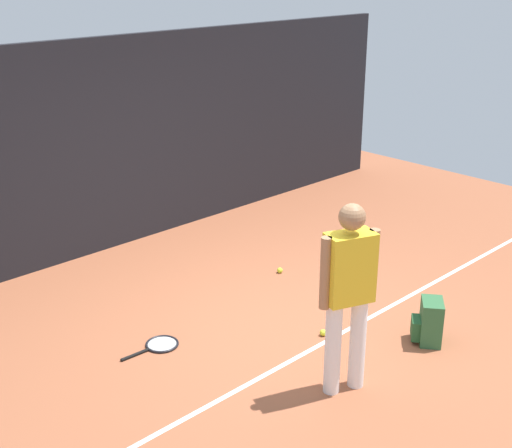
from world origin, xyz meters
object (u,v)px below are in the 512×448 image
object	(u,v)px
tennis_ball_near_player	(323,333)
tennis_ball_by_fence	(280,270)
backpack	(429,322)
tennis_racket	(160,345)
tennis_player	(348,288)

from	to	relation	value
tennis_ball_near_player	tennis_ball_by_fence	world-z (taller)	same
tennis_ball_near_player	backpack	bearing A→B (deg)	-50.07
tennis_ball_by_fence	backpack	bearing A→B (deg)	-92.37
backpack	tennis_ball_by_fence	size ratio (longest dim) A/B	6.67
backpack	tennis_racket	bearing A→B (deg)	-79.37
tennis_racket	backpack	size ratio (longest dim) A/B	1.41
tennis_player	tennis_racket	distance (m)	2.06
tennis_player	backpack	bearing A→B (deg)	-162.24
tennis_ball_near_player	tennis_ball_by_fence	bearing A→B (deg)	60.75
tennis_player	tennis_ball_by_fence	world-z (taller)	tennis_player
backpack	tennis_ball_near_player	xyz separation A→B (m)	(-0.65, 0.78, -0.18)
backpack	tennis_ball_near_player	world-z (taller)	backpack
tennis_player	tennis_ball_near_player	bearing A→B (deg)	-106.66
tennis_player	tennis_ball_by_fence	size ratio (longest dim) A/B	25.76
tennis_racket	tennis_ball_by_fence	distance (m)	2.06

